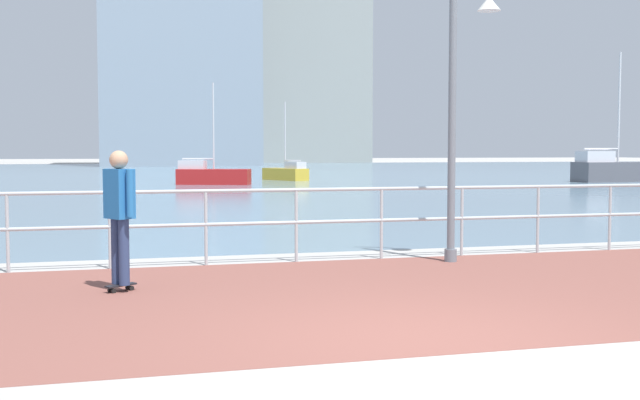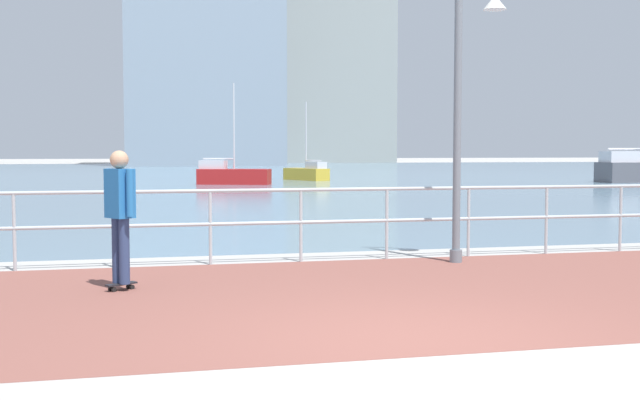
% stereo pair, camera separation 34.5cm
% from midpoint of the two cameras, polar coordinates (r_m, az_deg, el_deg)
% --- Properties ---
extents(ground, '(220.00, 220.00, 0.00)m').
position_cam_midpoint_polar(ground, '(46.68, -11.72, 1.48)').
color(ground, '#ADAAA5').
extents(brick_paving, '(28.00, 5.70, 0.01)m').
position_cam_midpoint_polar(brick_paving, '(9.43, 1.16, -6.95)').
color(brick_paving, brown).
rests_on(brick_paving, ground).
extents(harbor_water, '(180.00, 88.00, 0.00)m').
position_cam_midpoint_polar(harbor_water, '(56.84, -12.29, 1.86)').
color(harbor_water, slate).
rests_on(harbor_water, ground).
extents(waterfront_railing, '(25.25, 0.06, 1.15)m').
position_cam_midpoint_polar(waterfront_railing, '(12.07, -2.57, -0.82)').
color(waterfront_railing, '#B2BCC1').
rests_on(waterfront_railing, ground).
extents(lamppost, '(0.80, 0.43, 4.77)m').
position_cam_midpoint_polar(lamppost, '(12.24, 9.70, 7.83)').
color(lamppost, slate).
rests_on(lamppost, ground).
extents(skateboarder, '(0.39, 0.51, 1.74)m').
position_cam_midpoint_polar(skateboarder, '(9.86, -15.45, -0.50)').
color(skateboarder, black).
rests_on(skateboarder, ground).
extents(sailboat_red, '(3.79, 2.33, 5.09)m').
position_cam_midpoint_polar(sailboat_red, '(39.53, -8.23, 1.84)').
color(sailboat_red, '#B21E1E').
rests_on(sailboat_red, ground).
extents(sailboat_ivory, '(2.22, 3.32, 4.49)m').
position_cam_midpoint_polar(sailboat_ivory, '(44.61, -2.70, 2.00)').
color(sailboat_ivory, gold).
rests_on(sailboat_ivory, ground).
extents(sailboat_gray, '(5.11, 1.89, 7.05)m').
position_cam_midpoint_polar(sailboat_gray, '(45.52, 20.59, 2.11)').
color(sailboat_gray, '#595960').
rests_on(sailboat_gray, ground).
extents(tower_beige, '(17.94, 14.91, 32.69)m').
position_cam_midpoint_polar(tower_beige, '(111.11, -1.92, 10.82)').
color(tower_beige, '#939993').
rests_on(tower_beige, ground).
extents(tower_glass, '(16.87, 14.88, 35.37)m').
position_cam_midpoint_polar(tower_glass, '(90.74, -10.61, 13.22)').
color(tower_glass, '#8493A3').
rests_on(tower_glass, ground).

